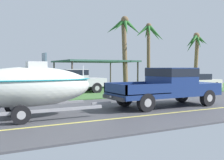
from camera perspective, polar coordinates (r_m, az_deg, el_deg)
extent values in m
cube|color=#424247|center=(13.78, 13.68, -5.40)|extent=(36.00, 8.00, 0.06)
cube|color=#3D6633|center=(23.14, -4.67, -2.04)|extent=(36.00, 14.00, 0.11)
cube|color=#DBCC4C|center=(12.50, 19.19, -6.14)|extent=(34.20, 0.12, 0.01)
cube|color=navy|center=(13.04, 11.45, -2.91)|extent=(5.63, 2.06, 0.22)
cube|color=navy|center=(14.38, 17.73, -1.27)|extent=(1.58, 2.06, 0.38)
cube|color=navy|center=(13.25, 12.80, 0.14)|extent=(1.69, 2.06, 1.16)
cube|color=black|center=(13.24, 12.81, 1.64)|extent=(1.71, 2.08, 0.38)
cube|color=#112047|center=(12.07, 5.43, -2.70)|extent=(2.36, 2.06, 0.04)
cube|color=navy|center=(12.89, 3.03, -1.44)|extent=(2.36, 0.08, 0.45)
cube|color=navy|center=(11.24, 8.20, -2.06)|extent=(2.36, 0.08, 0.45)
cube|color=navy|center=(11.47, 0.65, -1.94)|extent=(0.08, 2.06, 0.45)
cube|color=#333338|center=(11.46, 0.21, -3.93)|extent=(0.12, 1.85, 0.16)
sphere|color=#B2B2B7|center=(11.40, -0.33, -3.71)|extent=(0.10, 0.10, 0.10)
cylinder|color=black|center=(15.03, 14.99, -3.10)|extent=(0.80, 0.28, 0.80)
cylinder|color=#9E9EA3|center=(15.03, 14.99, -3.10)|extent=(0.36, 0.29, 0.36)
cylinder|color=black|center=(13.75, 20.20, -3.70)|extent=(0.80, 0.28, 0.80)
cylinder|color=#9E9EA3|center=(13.75, 20.20, -3.70)|extent=(0.36, 0.29, 0.36)
cylinder|color=black|center=(12.82, 2.73, -4.00)|extent=(0.80, 0.28, 0.80)
cylinder|color=#9E9EA3|center=(12.82, 2.73, -4.00)|extent=(0.36, 0.29, 0.36)
cylinder|color=black|center=(11.29, 7.47, -4.92)|extent=(0.80, 0.28, 0.80)
cylinder|color=#9E9EA3|center=(11.29, 7.47, -4.92)|extent=(0.36, 0.29, 0.36)
cube|color=gray|center=(11.23, -2.37, -5.04)|extent=(0.90, 0.10, 0.08)
cube|color=gray|center=(11.25, -18.28, -5.16)|extent=(5.00, 0.12, 0.10)
cube|color=gray|center=(9.41, -16.37, -6.64)|extent=(5.00, 0.12, 0.10)
cylinder|color=black|center=(11.24, -20.86, -5.51)|extent=(0.64, 0.22, 0.64)
cylinder|color=#9E9EA3|center=(11.24, -20.86, -5.51)|extent=(0.29, 0.23, 0.29)
cylinder|color=black|center=(9.27, -19.34, -7.19)|extent=(0.64, 0.22, 0.64)
cylinder|color=#9E9EA3|center=(9.27, -19.34, -7.19)|extent=(0.29, 0.23, 0.29)
ellipsoid|color=silver|center=(10.24, -17.47, -1.42)|extent=(4.73, 1.73, 1.50)
ellipsoid|color=teal|center=(10.22, -17.49, 0.05)|extent=(4.82, 1.77, 0.12)
cube|color=silver|center=(10.26, -16.22, 2.10)|extent=(0.70, 0.60, 0.65)
cube|color=slate|center=(10.33, -14.62, 4.75)|extent=(0.06, 0.56, 0.36)
cylinder|color=silver|center=(10.80, -6.33, 1.81)|extent=(0.04, 0.04, 0.50)
cube|color=silver|center=(19.37, -9.46, -1.10)|extent=(5.29, 2.00, 0.22)
cube|color=silver|center=(20.03, -4.29, -0.09)|extent=(1.48, 2.00, 0.38)
cube|color=silver|center=(19.46, -8.44, 0.80)|extent=(1.59, 2.00, 1.05)
cube|color=black|center=(19.45, -8.44, 1.67)|extent=(1.61, 2.02, 0.38)
cube|color=gray|center=(18.94, -13.88, -0.83)|extent=(2.22, 2.00, 0.04)
cube|color=silver|center=(19.86, -14.55, -0.09)|extent=(2.22, 0.08, 0.45)
cube|color=silver|center=(18.00, -13.15, -0.35)|extent=(2.22, 0.08, 0.45)
cube|color=silver|center=(18.70, -17.07, -0.28)|extent=(0.08, 2.00, 0.45)
cube|color=#333338|center=(18.70, -17.36, -1.50)|extent=(0.12, 1.80, 0.16)
sphere|color=#B2B2B7|center=(18.68, -17.72, -1.36)|extent=(0.10, 0.10, 0.10)
cylinder|color=black|center=(20.85, -5.44, -1.44)|extent=(0.80, 0.28, 0.80)
cylinder|color=#9E9EA3|center=(20.85, -5.44, -1.44)|extent=(0.36, 0.29, 0.36)
cylinder|color=black|center=(19.23, -3.43, -1.78)|extent=(0.80, 0.28, 0.80)
cylinder|color=#9E9EA3|center=(19.23, -3.43, -1.78)|extent=(0.36, 0.29, 0.36)
cylinder|color=black|center=(19.80, -14.79, -1.74)|extent=(0.80, 0.28, 0.80)
cylinder|color=#9E9EA3|center=(19.80, -14.79, -1.74)|extent=(0.36, 0.29, 0.36)
cylinder|color=black|center=(18.08, -13.53, -2.13)|extent=(0.80, 0.28, 0.80)
cylinder|color=#9E9EA3|center=(18.08, -13.53, -2.13)|extent=(0.36, 0.29, 0.36)
cube|color=beige|center=(23.68, 17.93, -0.76)|extent=(4.52, 1.77, 0.70)
cube|color=black|center=(23.49, 17.56, 0.69)|extent=(2.53, 1.62, 0.50)
cylinder|color=black|center=(25.35, 19.06, -1.01)|extent=(0.66, 0.22, 0.66)
cylinder|color=#9E9EA3|center=(25.35, 19.06, -1.01)|extent=(0.30, 0.23, 0.30)
cylinder|color=black|center=(24.29, 21.80, -1.21)|extent=(0.66, 0.22, 0.66)
cylinder|color=#9E9EA3|center=(24.29, 21.80, -1.21)|extent=(0.30, 0.23, 0.30)
cylinder|color=black|center=(23.21, 13.86, -1.27)|extent=(0.66, 0.22, 0.66)
cylinder|color=#9E9EA3|center=(23.21, 13.86, -1.27)|extent=(0.30, 0.23, 0.30)
cylinder|color=black|center=(22.05, 16.61, -1.50)|extent=(0.66, 0.22, 0.66)
cylinder|color=#9E9EA3|center=(22.05, 16.61, -1.50)|extent=(0.30, 0.23, 0.30)
cylinder|color=#4C4238|center=(28.84, -0.33, 1.33)|extent=(0.14, 0.14, 2.44)
cylinder|color=#4C4238|center=(24.13, 5.66, 1.06)|extent=(0.14, 0.14, 2.44)
cylinder|color=#4C4238|center=(26.53, -12.57, 1.15)|extent=(0.14, 0.14, 2.44)
cylinder|color=#4C4238|center=(21.31, -8.71, 0.83)|extent=(0.14, 0.14, 2.44)
cube|color=#2D5647|center=(25.01, -3.90, 4.08)|extent=(6.84, 5.96, 0.14)
cylinder|color=brown|center=(29.41, 17.96, 4.07)|extent=(0.39, 0.69, 5.38)
cone|color=#286028|center=(30.01, 18.73, 8.38)|extent=(1.42, 0.52, 1.13)
cone|color=#286028|center=(30.13, 18.07, 8.36)|extent=(1.26, 1.18, 1.12)
cone|color=#286028|center=(29.90, 17.06, 7.58)|extent=(0.54, 1.57, 1.91)
cone|color=#286028|center=(29.37, 17.02, 8.12)|extent=(1.42, 0.98, 1.51)
cone|color=#286028|center=(28.65, 17.65, 8.60)|extent=(1.85, 1.36, 1.18)
cone|color=#286028|center=(29.03, 18.45, 7.99)|extent=(0.85, 1.41, 1.63)
cone|color=#286028|center=(29.53, 19.09, 8.29)|extent=(1.17, 1.24, 1.27)
sphere|color=brown|center=(29.60, 18.03, 9.26)|extent=(0.63, 0.63, 0.63)
cylinder|color=brown|center=(24.25, 8.01, 4.96)|extent=(0.32, 0.40, 5.75)
cone|color=#286028|center=(24.85, 9.28, 10.04)|extent=(1.54, 0.33, 1.51)
cone|color=#286028|center=(25.02, 7.65, 10.36)|extent=(0.79, 1.44, 1.27)
cone|color=#286028|center=(24.74, 6.78, 10.71)|extent=(1.00, 1.41, 1.10)
cone|color=#286028|center=(23.97, 6.71, 10.60)|extent=(1.67, 0.47, 1.32)
cone|color=#286028|center=(23.64, 8.17, 10.56)|extent=(1.20, 1.67, 1.43)
cone|color=#286028|center=(24.02, 9.60, 10.12)|extent=(0.99, 1.81, 1.73)
sphere|color=brown|center=(24.54, 8.05, 11.69)|extent=(0.50, 0.50, 0.50)
cylinder|color=brown|center=(23.57, 2.80, 5.60)|extent=(0.43, 0.88, 6.21)
cone|color=#286028|center=(24.14, 4.55, 11.44)|extent=(1.84, 0.64, 1.55)
cone|color=#286028|center=(24.48, 2.84, 11.08)|extent=(1.23, 1.65, 1.74)
cone|color=#286028|center=(24.17, 0.80, 11.62)|extent=(1.58, 1.83, 1.45)
cone|color=#286028|center=(23.45, 1.64, 11.89)|extent=(1.49, 0.57, 1.34)
cone|color=#286028|center=(23.19, 3.09, 11.56)|extent=(0.93, 1.61, 1.70)
cone|color=#286028|center=(23.61, 3.98, 11.90)|extent=(0.98, 1.30, 1.28)
sphere|color=brown|center=(23.94, 2.82, 13.03)|extent=(0.68, 0.68, 0.68)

